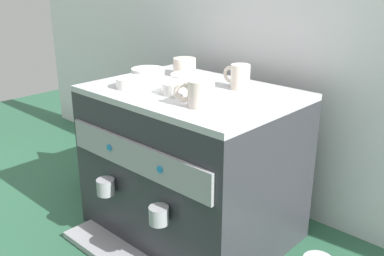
{
  "coord_description": "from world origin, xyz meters",
  "views": [
    {
      "loc": [
        0.91,
        -0.96,
        0.85
      ],
      "look_at": [
        0.0,
        0.0,
        0.37
      ],
      "focal_mm": 41.27,
      "sensor_mm": 36.0,
      "label": 1
    }
  ],
  "objects_px": {
    "ceramic_bowl_3": "(148,74)",
    "coffee_grinder": "(104,137)",
    "ceramic_cup_2": "(184,67)",
    "ceramic_cup_0": "(239,77)",
    "ceramic_bowl_0": "(131,83)",
    "ceramic_bowl_2": "(186,79)",
    "espresso_machine": "(191,164)",
    "ceramic_cup_1": "(199,93)",
    "ceramic_bowl_1": "(178,88)"
  },
  "relations": [
    {
      "from": "ceramic_bowl_3",
      "to": "coffee_grinder",
      "type": "xyz_separation_m",
      "value": [
        -0.3,
        0.01,
        -0.31
      ]
    },
    {
      "from": "ceramic_cup_2",
      "to": "ceramic_cup_0",
      "type": "bearing_deg",
      "value": -2.54
    },
    {
      "from": "ceramic_bowl_3",
      "to": "ceramic_cup_0",
      "type": "bearing_deg",
      "value": 19.85
    },
    {
      "from": "ceramic_bowl_0",
      "to": "ceramic_bowl_2",
      "type": "height_order",
      "value": "ceramic_bowl_0"
    },
    {
      "from": "ceramic_bowl_3",
      "to": "coffee_grinder",
      "type": "distance_m",
      "value": 0.43
    },
    {
      "from": "coffee_grinder",
      "to": "ceramic_bowl_0",
      "type": "bearing_deg",
      "value": -19.87
    },
    {
      "from": "espresso_machine",
      "to": "ceramic_bowl_2",
      "type": "distance_m",
      "value": 0.28
    },
    {
      "from": "ceramic_cup_1",
      "to": "ceramic_bowl_3",
      "type": "distance_m",
      "value": 0.36
    },
    {
      "from": "ceramic_cup_0",
      "to": "ceramic_cup_1",
      "type": "xyz_separation_m",
      "value": [
        0.04,
        -0.22,
        -0.0
      ]
    },
    {
      "from": "espresso_machine",
      "to": "ceramic_cup_0",
      "type": "bearing_deg",
      "value": 49.49
    },
    {
      "from": "ceramic_bowl_0",
      "to": "ceramic_cup_2",
      "type": "bearing_deg",
      "value": 89.32
    },
    {
      "from": "coffee_grinder",
      "to": "ceramic_cup_0",
      "type": "bearing_deg",
      "value": 9.14
    },
    {
      "from": "ceramic_bowl_0",
      "to": "ceramic_bowl_1",
      "type": "relative_size",
      "value": 0.91
    },
    {
      "from": "espresso_machine",
      "to": "ceramic_bowl_2",
      "type": "bearing_deg",
      "value": 144.37
    },
    {
      "from": "espresso_machine",
      "to": "ceramic_bowl_1",
      "type": "height_order",
      "value": "ceramic_bowl_1"
    },
    {
      "from": "ceramic_bowl_1",
      "to": "ceramic_cup_1",
      "type": "bearing_deg",
      "value": -22.01
    },
    {
      "from": "espresso_machine",
      "to": "ceramic_bowl_3",
      "type": "relative_size",
      "value": 5.7
    },
    {
      "from": "ceramic_bowl_0",
      "to": "ceramic_bowl_3",
      "type": "xyz_separation_m",
      "value": [
        -0.05,
        0.11,
        0.0
      ]
    },
    {
      "from": "ceramic_cup_2",
      "to": "ceramic_bowl_1",
      "type": "bearing_deg",
      "value": -50.21
    },
    {
      "from": "ceramic_cup_2",
      "to": "ceramic_bowl_0",
      "type": "relative_size",
      "value": 1.15
    },
    {
      "from": "ceramic_bowl_2",
      "to": "ceramic_bowl_3",
      "type": "height_order",
      "value": "ceramic_bowl_3"
    },
    {
      "from": "ceramic_bowl_3",
      "to": "ceramic_cup_2",
      "type": "bearing_deg",
      "value": 66.17
    },
    {
      "from": "espresso_machine",
      "to": "ceramic_bowl_0",
      "type": "xyz_separation_m",
      "value": [
        -0.15,
        -0.11,
        0.27
      ]
    },
    {
      "from": "ceramic_cup_0",
      "to": "ceramic_bowl_1",
      "type": "relative_size",
      "value": 0.96
    },
    {
      "from": "ceramic_cup_1",
      "to": "ceramic_bowl_0",
      "type": "height_order",
      "value": "ceramic_cup_1"
    },
    {
      "from": "ceramic_cup_0",
      "to": "ceramic_cup_2",
      "type": "bearing_deg",
      "value": 177.46
    },
    {
      "from": "ceramic_cup_0",
      "to": "ceramic_bowl_0",
      "type": "bearing_deg",
      "value": -138.37
    },
    {
      "from": "ceramic_cup_0",
      "to": "ceramic_bowl_3",
      "type": "distance_m",
      "value": 0.32
    },
    {
      "from": "ceramic_cup_2",
      "to": "ceramic_bowl_1",
      "type": "relative_size",
      "value": 1.05
    },
    {
      "from": "ceramic_bowl_0",
      "to": "ceramic_bowl_2",
      "type": "xyz_separation_m",
      "value": [
        0.08,
        0.16,
        -0.0
      ]
    },
    {
      "from": "ceramic_cup_0",
      "to": "ceramic_bowl_2",
      "type": "height_order",
      "value": "ceramic_cup_0"
    },
    {
      "from": "ceramic_cup_0",
      "to": "coffee_grinder",
      "type": "distance_m",
      "value": 0.7
    },
    {
      "from": "ceramic_cup_0",
      "to": "ceramic_cup_1",
      "type": "relative_size",
      "value": 0.94
    },
    {
      "from": "espresso_machine",
      "to": "ceramic_cup_2",
      "type": "height_order",
      "value": "ceramic_cup_2"
    },
    {
      "from": "ceramic_bowl_0",
      "to": "ceramic_bowl_2",
      "type": "distance_m",
      "value": 0.18
    },
    {
      "from": "ceramic_cup_1",
      "to": "ceramic_bowl_0",
      "type": "distance_m",
      "value": 0.29
    },
    {
      "from": "ceramic_bowl_1",
      "to": "coffee_grinder",
      "type": "height_order",
      "value": "ceramic_bowl_1"
    },
    {
      "from": "ceramic_cup_0",
      "to": "ceramic_bowl_0",
      "type": "relative_size",
      "value": 1.05
    },
    {
      "from": "espresso_machine",
      "to": "ceramic_cup_2",
      "type": "xyz_separation_m",
      "value": [
        -0.15,
        0.12,
        0.28
      ]
    },
    {
      "from": "espresso_machine",
      "to": "ceramic_bowl_2",
      "type": "relative_size",
      "value": 6.34
    },
    {
      "from": "ceramic_cup_1",
      "to": "ceramic_bowl_3",
      "type": "bearing_deg",
      "value": 161.31
    },
    {
      "from": "ceramic_cup_2",
      "to": "coffee_grinder",
      "type": "height_order",
      "value": "ceramic_cup_2"
    },
    {
      "from": "ceramic_cup_0",
      "to": "coffee_grinder",
      "type": "height_order",
      "value": "ceramic_cup_0"
    },
    {
      "from": "espresso_machine",
      "to": "ceramic_cup_1",
      "type": "distance_m",
      "value": 0.33
    },
    {
      "from": "ceramic_bowl_0",
      "to": "ceramic_bowl_1",
      "type": "distance_m",
      "value": 0.16
    },
    {
      "from": "ceramic_bowl_0",
      "to": "coffee_grinder",
      "type": "height_order",
      "value": "ceramic_bowl_0"
    },
    {
      "from": "ceramic_cup_1",
      "to": "ceramic_cup_2",
      "type": "height_order",
      "value": "ceramic_cup_1"
    },
    {
      "from": "espresso_machine",
      "to": "ceramic_bowl_1",
      "type": "distance_m",
      "value": 0.27
    },
    {
      "from": "ceramic_bowl_2",
      "to": "ceramic_bowl_1",
      "type": "bearing_deg",
      "value": -56.38
    },
    {
      "from": "espresso_machine",
      "to": "ceramic_cup_0",
      "type": "xyz_separation_m",
      "value": [
        0.1,
        0.11,
        0.29
      ]
    }
  ]
}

